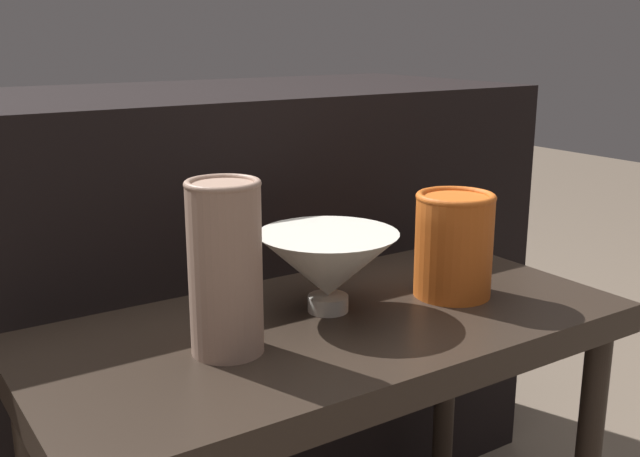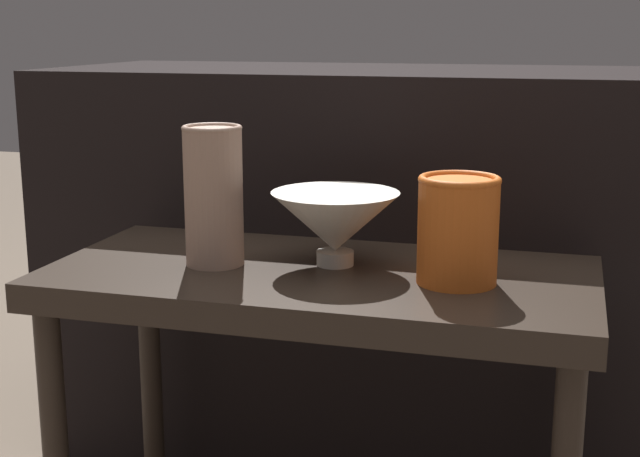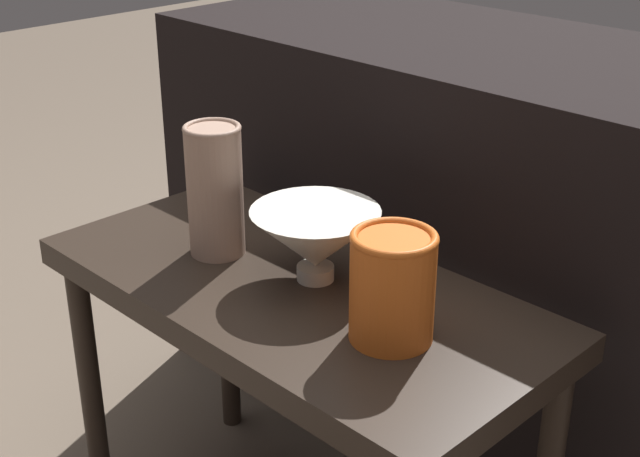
% 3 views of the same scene
% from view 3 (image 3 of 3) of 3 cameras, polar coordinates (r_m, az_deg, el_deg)
% --- Properties ---
extents(table, '(0.76, 0.36, 0.50)m').
position_cam_3_polar(table, '(1.28, -1.65, -5.98)').
color(table, '#2D231C').
rests_on(table, ground_plane).
extents(couch_backdrop, '(1.26, 0.50, 0.75)m').
position_cam_3_polar(couch_backdrop, '(1.63, 10.83, -1.50)').
color(couch_backdrop, black).
rests_on(couch_backdrop, ground_plane).
extents(bowl, '(0.18, 0.18, 0.10)m').
position_cam_3_polar(bowl, '(1.22, -0.30, -0.70)').
color(bowl, silver).
rests_on(bowl, table).
extents(vase_textured_left, '(0.08, 0.08, 0.20)m').
position_cam_3_polar(vase_textured_left, '(1.30, -6.74, 2.52)').
color(vase_textured_left, tan).
rests_on(vase_textured_left, table).
extents(vase_colorful_right, '(0.11, 0.11, 0.14)m').
position_cam_3_polar(vase_colorful_right, '(1.08, 4.66, -3.63)').
color(vase_colorful_right, orange).
rests_on(vase_colorful_right, table).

